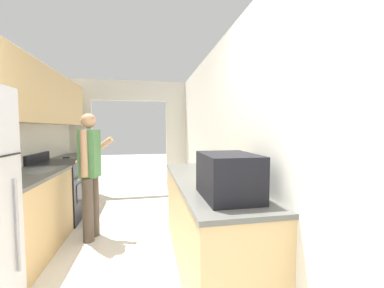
% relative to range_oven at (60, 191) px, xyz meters
% --- Properties ---
extents(wall_left, '(0.38, 6.70, 2.50)m').
position_rel_range_oven_xyz_m(wall_left, '(-0.25, -0.75, 1.07)').
color(wall_left, silver).
rests_on(wall_left, ground_plane).
extents(wall_right, '(0.06, 6.70, 2.50)m').
position_rel_range_oven_xyz_m(wall_right, '(2.25, -1.18, 0.79)').
color(wall_right, silver).
rests_on(wall_right, ground_plane).
extents(wall_far_with_doorway, '(2.93, 0.06, 2.50)m').
position_rel_range_oven_xyz_m(wall_far_with_doorway, '(0.96, 1.60, 0.98)').
color(wall_far_with_doorway, silver).
rests_on(wall_far_with_doorway, ground_plane).
extents(counter_left, '(0.62, 3.32, 0.91)m').
position_rel_range_oven_xyz_m(counter_left, '(-0.01, -0.29, -0.00)').
color(counter_left, tan).
rests_on(counter_left, ground_plane).
extents(counter_right, '(0.62, 2.12, 0.91)m').
position_rel_range_oven_xyz_m(counter_right, '(1.92, -1.60, -0.01)').
color(counter_right, tan).
rests_on(counter_right, ground_plane).
extents(range_oven, '(0.66, 0.76, 1.05)m').
position_rel_range_oven_xyz_m(range_oven, '(0.00, 0.00, 0.00)').
color(range_oven, black).
rests_on(range_oven, ground_plane).
extents(person, '(0.52, 0.42, 1.61)m').
position_rel_range_oven_xyz_m(person, '(0.61, -0.72, 0.40)').
color(person, '#4C4238').
rests_on(person, ground_plane).
extents(suitcase, '(0.38, 0.55, 0.33)m').
position_rel_range_oven_xyz_m(suitcase, '(1.92, -2.25, 0.61)').
color(suitcase, black).
rests_on(suitcase, counter_right).
extents(book_stack, '(0.28, 0.30, 0.11)m').
position_rel_range_oven_xyz_m(book_stack, '(1.94, -1.65, 0.51)').
color(book_stack, black).
rests_on(book_stack, counter_right).
extents(knife, '(0.16, 0.29, 0.02)m').
position_rel_range_oven_xyz_m(knife, '(-0.04, 0.54, 0.46)').
color(knife, '#B7B7BC').
rests_on(knife, counter_left).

